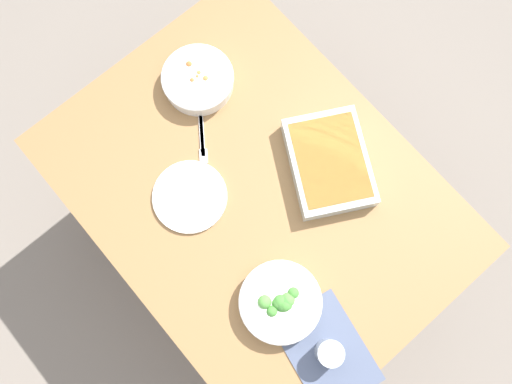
% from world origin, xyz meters
% --- Properties ---
extents(ground_plane, '(6.00, 6.00, 0.00)m').
position_xyz_m(ground_plane, '(0.00, 0.00, 0.00)').
color(ground_plane, slate).
extents(dining_table, '(1.20, 0.90, 0.74)m').
position_xyz_m(dining_table, '(0.00, 0.00, 0.65)').
color(dining_table, olive).
rests_on(dining_table, ground_plane).
extents(placemat, '(0.31, 0.25, 0.00)m').
position_xyz_m(placemat, '(-0.47, 0.15, 0.74)').
color(placemat, '#4C5670').
rests_on(placemat, dining_table).
extents(stew_bowl, '(0.22, 0.22, 0.06)m').
position_xyz_m(stew_bowl, '(0.38, -0.09, 0.77)').
color(stew_bowl, white).
rests_on(stew_bowl, dining_table).
extents(broccoli_bowl, '(0.23, 0.23, 0.07)m').
position_xyz_m(broccoli_bowl, '(-0.29, 0.16, 0.77)').
color(broccoli_bowl, white).
rests_on(broccoli_bowl, dining_table).
extents(baking_dish, '(0.37, 0.34, 0.06)m').
position_xyz_m(baking_dish, '(-0.08, -0.21, 0.77)').
color(baking_dish, silver).
rests_on(baking_dish, dining_table).
extents(drink_cup, '(0.07, 0.07, 0.08)m').
position_xyz_m(drink_cup, '(-0.47, 0.15, 0.78)').
color(drink_cup, '#B2BCC6').
rests_on(drink_cup, dining_table).
extents(side_plate, '(0.22, 0.22, 0.01)m').
position_xyz_m(side_plate, '(0.11, 0.16, 0.75)').
color(side_plate, silver).
rests_on(side_plate, dining_table).
extents(spoon_by_stew, '(0.15, 0.12, 0.01)m').
position_xyz_m(spoon_by_stew, '(0.28, -0.02, 0.74)').
color(spoon_by_stew, silver).
rests_on(spoon_by_stew, dining_table).
extents(fork_on_table, '(0.15, 0.12, 0.01)m').
position_xyz_m(fork_on_table, '(0.23, 0.02, 0.74)').
color(fork_on_table, silver).
rests_on(fork_on_table, dining_table).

